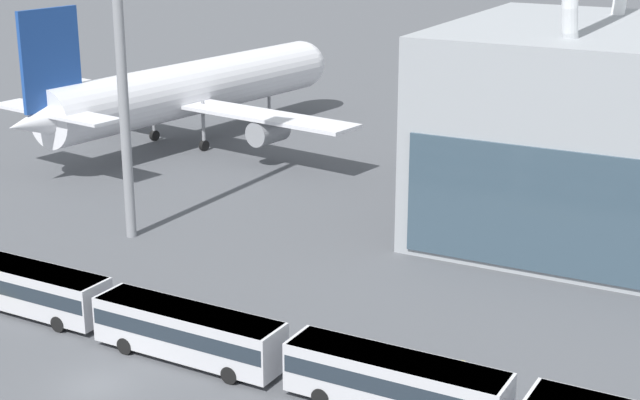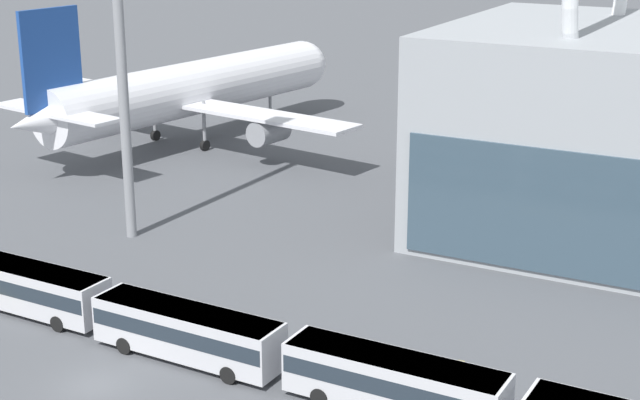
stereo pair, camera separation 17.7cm
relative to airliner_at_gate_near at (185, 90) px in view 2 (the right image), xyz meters
The scene contains 7 objects.
ground_plane 52.96m from the airliner_at_gate_near, 59.68° to the right, with size 440.00×440.00×0.00m, color #515459.
airliner_at_gate_near is the anchor object (origin of this frame).
shuttle_bus_1 43.55m from the airliner_at_gate_near, 67.45° to the right, with size 11.64×2.89×3.03m.
shuttle_bus_2 50.26m from the airliner_at_gate_near, 54.32° to the right, with size 11.65×2.93×3.03m.
shuttle_bus_3 58.45m from the airliner_at_gate_near, 44.19° to the right, with size 11.62×2.80×3.03m.
floodlight_mast 31.27m from the airliner_at_gate_near, 62.70° to the right, with size 2.10×2.10×31.92m.
lane_stripe_2 51.84m from the airliner_at_gate_near, 41.71° to the right, with size 9.26×0.25×0.01m, color yellow.
Camera 2 is at (32.72, -35.75, 25.11)m, focal length 55.00 mm.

